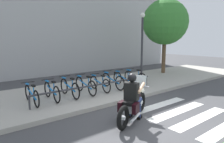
% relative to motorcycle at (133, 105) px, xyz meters
% --- Properties ---
extents(ground_plane, '(48.00, 48.00, 0.00)m').
position_rel_motorcycle_xyz_m(ground_plane, '(0.38, -0.43, -0.47)').
color(ground_plane, '#424244').
extents(sidewalk, '(24.00, 4.40, 0.15)m').
position_rel_motorcycle_xyz_m(sidewalk, '(0.38, 3.58, -0.40)').
color(sidewalk, '#A8A399').
rests_on(sidewalk, ground).
extents(crosswalk_stripe_1, '(2.80, 0.40, 0.01)m').
position_rel_motorcycle_xyz_m(crosswalk_stripe_1, '(1.72, -1.23, -0.47)').
color(crosswalk_stripe_1, white).
rests_on(crosswalk_stripe_1, ground).
extents(crosswalk_stripe_2, '(2.80, 0.40, 0.01)m').
position_rel_motorcycle_xyz_m(crosswalk_stripe_2, '(1.72, -0.43, -0.47)').
color(crosswalk_stripe_2, white).
rests_on(crosswalk_stripe_2, ground).
extents(crosswalk_stripe_3, '(2.80, 0.40, 0.01)m').
position_rel_motorcycle_xyz_m(crosswalk_stripe_3, '(1.72, 0.37, -0.47)').
color(crosswalk_stripe_3, white).
rests_on(crosswalk_stripe_3, ground).
extents(motorcycle, '(2.07, 1.09, 1.27)m').
position_rel_motorcycle_xyz_m(motorcycle, '(0.00, 0.00, 0.00)').
color(motorcycle, black).
rests_on(motorcycle, ground).
extents(rider, '(0.76, 0.70, 1.46)m').
position_rel_motorcycle_xyz_m(rider, '(-0.07, -0.03, 0.37)').
color(rider, black).
rests_on(rider, ground).
extents(bicycle_0, '(0.48, 1.69, 0.74)m').
position_rel_motorcycle_xyz_m(bicycle_0, '(-2.07, 3.01, 0.02)').
color(bicycle_0, black).
rests_on(bicycle_0, sidewalk).
extents(bicycle_1, '(0.48, 1.59, 0.76)m').
position_rel_motorcycle_xyz_m(bicycle_1, '(-1.34, 3.01, 0.03)').
color(bicycle_1, black).
rests_on(bicycle_1, sidewalk).
extents(bicycle_2, '(0.48, 1.72, 0.80)m').
position_rel_motorcycle_xyz_m(bicycle_2, '(-0.60, 3.01, 0.04)').
color(bicycle_2, black).
rests_on(bicycle_2, sidewalk).
extents(bicycle_3, '(0.48, 1.74, 0.79)m').
position_rel_motorcycle_xyz_m(bicycle_3, '(0.14, 3.01, 0.04)').
color(bicycle_3, black).
rests_on(bicycle_3, sidewalk).
extents(bicycle_4, '(0.48, 1.63, 0.74)m').
position_rel_motorcycle_xyz_m(bicycle_4, '(0.88, 3.01, 0.02)').
color(bicycle_4, black).
rests_on(bicycle_4, sidewalk).
extents(bicycle_5, '(0.48, 1.72, 0.80)m').
position_rel_motorcycle_xyz_m(bicycle_5, '(1.61, 3.01, 0.04)').
color(bicycle_5, black).
rests_on(bicycle_5, sidewalk).
extents(bicycle_6, '(0.48, 1.72, 0.78)m').
position_rel_motorcycle_xyz_m(bicycle_6, '(2.35, 3.01, 0.03)').
color(bicycle_6, black).
rests_on(bicycle_6, sidewalk).
extents(bicycle_7, '(0.48, 1.64, 0.78)m').
position_rel_motorcycle_xyz_m(bicycle_7, '(3.09, 3.01, 0.03)').
color(bicycle_7, black).
rests_on(bicycle_7, sidewalk).
extents(bike_rack, '(5.76, 0.07, 0.49)m').
position_rel_motorcycle_xyz_m(bike_rack, '(0.51, 2.46, 0.11)').
color(bike_rack, '#333338').
rests_on(bike_rack, sidewalk).
extents(street_lamp, '(0.28, 0.28, 3.93)m').
position_rel_motorcycle_xyz_m(street_lamp, '(4.58, 3.98, 1.94)').
color(street_lamp, '#2D2D33').
rests_on(street_lamp, ground).
extents(tree_near_rack, '(3.01, 3.01, 5.07)m').
position_rel_motorcycle_xyz_m(tree_near_rack, '(7.18, 4.38, 3.08)').
color(tree_near_rack, brown).
rests_on(tree_near_rack, ground).
extents(building_backdrop, '(24.00, 1.20, 9.65)m').
position_rel_motorcycle_xyz_m(building_backdrop, '(0.38, 9.28, 4.36)').
color(building_backdrop, '#AEAEAE').
rests_on(building_backdrop, ground).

